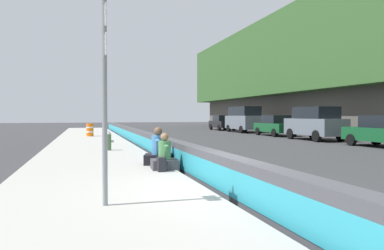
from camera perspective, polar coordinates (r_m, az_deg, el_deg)
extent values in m
plane|color=#353538|center=(8.14, 5.64, -10.67)|extent=(160.00, 160.00, 0.00)
cube|color=#A8A59E|center=(7.57, -13.67, -11.11)|extent=(80.00, 4.40, 0.14)
cube|color=#47474C|center=(8.07, 5.65, -7.72)|extent=(76.00, 0.44, 0.85)
cube|color=teal|center=(7.99, 4.13, -8.11)|extent=(74.48, 0.01, 0.54)
cylinder|color=gray|center=(6.58, -13.42, 3.39)|extent=(0.09, 0.09, 3.60)
cube|color=white|center=(6.79, -13.33, 16.14)|extent=(0.44, 0.02, 0.36)
cube|color=black|center=(6.79, -13.21, 16.14)|extent=(0.30, 0.01, 0.10)
cube|color=white|center=(6.69, -13.30, 11.99)|extent=(0.44, 0.02, 0.36)
cube|color=#1956AD|center=(6.69, -13.18, 11.99)|extent=(0.30, 0.01, 0.10)
cylinder|color=#47663D|center=(16.92, -12.84, -2.63)|extent=(0.24, 0.24, 0.72)
cone|color=gray|center=(16.89, -12.84, -1.15)|extent=(0.26, 0.26, 0.16)
cylinder|color=gray|center=(16.93, -12.26, -2.51)|extent=(0.10, 0.12, 0.10)
cylinder|color=gray|center=(16.91, -13.41, -2.52)|extent=(0.10, 0.12, 0.10)
cube|color=#424247|center=(10.84, -4.27, -6.09)|extent=(0.68, 0.79, 0.29)
cylinder|color=#4C8951|center=(10.79, -4.27, -3.92)|extent=(0.37, 0.37, 0.54)
sphere|color=#8E6647|center=(10.76, -4.28, -1.86)|extent=(0.24, 0.24, 0.24)
cylinder|color=#4C8951|center=(11.00, -4.44, -4.10)|extent=(0.28, 0.14, 0.47)
cylinder|color=#4C8951|center=(10.60, -4.10, -4.31)|extent=(0.28, 0.14, 0.47)
cube|color=black|center=(11.90, -5.30, -5.32)|extent=(0.93, 1.02, 0.32)
cylinder|color=#427FB7|center=(11.85, -5.30, -3.09)|extent=(0.41, 0.41, 0.61)
sphere|color=brown|center=(11.83, -5.31, -0.98)|extent=(0.27, 0.27, 0.27)
cylinder|color=#427FB7|center=(12.08, -5.23, -3.29)|extent=(0.34, 0.22, 0.53)
cylinder|color=#427FB7|center=(11.63, -5.38, -3.48)|extent=(0.34, 0.22, 0.53)
cube|color=#232328|center=(10.40, -4.78, -6.10)|extent=(0.32, 0.22, 0.40)
cube|color=#232328|center=(10.43, -4.02, -6.40)|extent=(0.22, 0.06, 0.20)
cylinder|color=orange|center=(28.52, -15.57, -0.73)|extent=(0.52, 0.52, 0.95)
cylinder|color=white|center=(28.51, -15.57, -0.35)|extent=(0.54, 0.54, 0.10)
cylinder|color=white|center=(28.52, -15.57, -1.02)|extent=(0.54, 0.54, 0.10)
cube|color=#145128|center=(22.03, 27.64, -1.31)|extent=(4.51, 1.82, 0.72)
cylinder|color=black|center=(22.53, 23.49, -2.12)|extent=(0.66, 0.22, 0.66)
cylinder|color=black|center=(23.68, 26.69, -1.99)|extent=(0.66, 0.22, 0.66)
cube|color=slate|center=(26.50, 18.49, -0.24)|extent=(4.80, 1.93, 1.10)
cube|color=black|center=(26.41, 18.63, 1.81)|extent=(3.10, 1.73, 0.80)
cylinder|color=black|center=(27.30, 15.05, -1.32)|extent=(0.76, 0.22, 0.76)
cylinder|color=black|center=(28.31, 18.23, -1.25)|extent=(0.76, 0.22, 0.76)
cylinder|color=black|center=(24.74, 18.77, -1.64)|extent=(0.76, 0.22, 0.76)
cylinder|color=black|center=(25.84, 22.11, -1.54)|extent=(0.76, 0.22, 0.76)
cube|color=#145128|center=(31.22, 12.80, -0.38)|extent=(4.51, 1.84, 0.72)
cube|color=black|center=(31.12, 12.90, 0.88)|extent=(2.21, 1.64, 0.66)
cylinder|color=black|center=(32.11, 10.21, -0.96)|extent=(0.66, 0.23, 0.66)
cylinder|color=black|center=(32.91, 12.91, -0.91)|extent=(0.66, 0.23, 0.66)
cylinder|color=black|center=(29.56, 12.67, -1.19)|extent=(0.66, 0.23, 0.66)
cylinder|color=black|center=(30.42, 15.53, -1.13)|extent=(0.66, 0.23, 0.66)
cube|color=slate|center=(36.84, 8.01, 0.43)|extent=(5.10, 1.97, 1.30)
cube|color=black|center=(36.74, 8.08, 2.14)|extent=(4.10, 1.77, 0.90)
cylinder|color=black|center=(37.99, 5.70, -0.51)|extent=(0.72, 0.22, 0.72)
cylinder|color=black|center=(38.73, 8.28, -0.48)|extent=(0.72, 0.22, 0.72)
cylinder|color=black|center=(34.99, 7.70, -0.70)|extent=(0.72, 0.22, 0.72)
cylinder|color=black|center=(35.79, 10.45, -0.66)|extent=(0.72, 0.22, 0.72)
cube|color=black|center=(42.09, 4.70, 0.14)|extent=(4.54, 1.89, 0.72)
cube|color=black|center=(41.98, 4.75, 1.08)|extent=(2.23, 1.66, 0.66)
cylinder|color=black|center=(43.18, 2.97, -0.30)|extent=(0.66, 0.23, 0.66)
cylinder|color=black|center=(43.75, 5.12, -0.28)|extent=(0.66, 0.23, 0.66)
cylinder|color=black|center=(40.45, 4.24, -0.43)|extent=(0.66, 0.23, 0.66)
cylinder|color=black|center=(41.06, 6.51, -0.40)|extent=(0.66, 0.23, 0.66)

